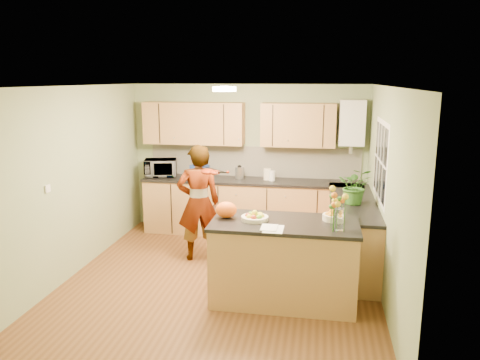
# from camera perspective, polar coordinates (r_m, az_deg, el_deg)

# --- Properties ---
(floor) EXTENTS (4.50, 4.50, 0.00)m
(floor) POSITION_cam_1_polar(r_m,az_deg,el_deg) (6.27, -2.33, -12.16)
(floor) COLOR brown
(floor) RESTS_ON ground
(ceiling) EXTENTS (4.00, 4.50, 0.02)m
(ceiling) POSITION_cam_1_polar(r_m,az_deg,el_deg) (5.70, -2.55, 11.36)
(ceiling) COLOR white
(ceiling) RESTS_ON wall_back
(wall_back) EXTENTS (4.00, 0.02, 2.50)m
(wall_back) POSITION_cam_1_polar(r_m,az_deg,el_deg) (8.03, 0.99, 2.67)
(wall_back) COLOR gray
(wall_back) RESTS_ON floor
(wall_front) EXTENTS (4.00, 0.02, 2.50)m
(wall_front) POSITION_cam_1_polar(r_m,az_deg,el_deg) (3.79, -9.79, -8.67)
(wall_front) COLOR gray
(wall_front) RESTS_ON floor
(wall_left) EXTENTS (0.02, 4.50, 2.50)m
(wall_left) POSITION_cam_1_polar(r_m,az_deg,el_deg) (6.58, -19.73, -0.21)
(wall_left) COLOR gray
(wall_left) RESTS_ON floor
(wall_right) EXTENTS (0.02, 4.50, 2.50)m
(wall_right) POSITION_cam_1_polar(r_m,az_deg,el_deg) (5.78, 17.33, -1.70)
(wall_right) COLOR gray
(wall_right) RESTS_ON floor
(back_counter) EXTENTS (3.64, 0.62, 0.94)m
(back_counter) POSITION_cam_1_polar(r_m,az_deg,el_deg) (7.89, 1.34, -3.29)
(back_counter) COLOR #B37547
(back_counter) RESTS_ON floor
(right_counter) EXTENTS (0.62, 2.24, 0.94)m
(right_counter) POSITION_cam_1_polar(r_m,az_deg,el_deg) (6.78, 13.49, -6.29)
(right_counter) COLOR #B37547
(right_counter) RESTS_ON floor
(splashback) EXTENTS (3.60, 0.02, 0.52)m
(splashback) POSITION_cam_1_polar(r_m,az_deg,el_deg) (8.01, 1.68, 2.28)
(splashback) COLOR white
(splashback) RESTS_ON back_counter
(upper_cabinets) EXTENTS (3.20, 0.34, 0.70)m
(upper_cabinets) POSITION_cam_1_polar(r_m,az_deg,el_deg) (7.81, -0.48, 6.85)
(upper_cabinets) COLOR #B37547
(upper_cabinets) RESTS_ON wall_back
(boiler) EXTENTS (0.40, 0.30, 0.86)m
(boiler) POSITION_cam_1_polar(r_m,az_deg,el_deg) (7.71, 13.49, 6.78)
(boiler) COLOR white
(boiler) RESTS_ON wall_back
(window_right) EXTENTS (0.01, 1.30, 1.05)m
(window_right) POSITION_cam_1_polar(r_m,az_deg,el_deg) (6.30, 16.76, 2.26)
(window_right) COLOR white
(window_right) RESTS_ON wall_right
(light_switch) EXTENTS (0.02, 0.09, 0.09)m
(light_switch) POSITION_cam_1_polar(r_m,az_deg,el_deg) (6.06, -22.40, -0.97)
(light_switch) COLOR white
(light_switch) RESTS_ON wall_left
(ceiling_lamp) EXTENTS (0.30, 0.30, 0.07)m
(ceiling_lamp) POSITION_cam_1_polar(r_m,az_deg,el_deg) (6.00, -1.92, 11.04)
(ceiling_lamp) COLOR #FFEABF
(ceiling_lamp) RESTS_ON ceiling
(peninsula_island) EXTENTS (1.70, 0.87, 0.97)m
(peninsula_island) POSITION_cam_1_polar(r_m,az_deg,el_deg) (5.60, 5.37, -9.82)
(peninsula_island) COLOR #B37547
(peninsula_island) RESTS_ON floor
(fruit_dish) EXTENTS (0.32, 0.32, 0.11)m
(fruit_dish) POSITION_cam_1_polar(r_m,az_deg,el_deg) (5.46, 1.81, -4.46)
(fruit_dish) COLOR beige
(fruit_dish) RESTS_ON peninsula_island
(orange_bowl) EXTENTS (0.25, 0.25, 0.14)m
(orange_bowl) POSITION_cam_1_polar(r_m,az_deg,el_deg) (5.56, 11.29, -4.25)
(orange_bowl) COLOR beige
(orange_bowl) RESTS_ON peninsula_island
(flower_vase) EXTENTS (0.28, 0.28, 0.52)m
(flower_vase) POSITION_cam_1_polar(r_m,az_deg,el_deg) (5.16, 12.04, -2.28)
(flower_vase) COLOR silver
(flower_vase) RESTS_ON peninsula_island
(orange_bag) EXTENTS (0.31, 0.28, 0.19)m
(orange_bag) POSITION_cam_1_polar(r_m,az_deg,el_deg) (5.55, -1.70, -3.64)
(orange_bag) COLOR #FF6215
(orange_bag) RESTS_ON peninsula_island
(papers) EXTENTS (0.22, 0.30, 0.01)m
(papers) POSITION_cam_1_polar(r_m,az_deg,el_deg) (5.16, 4.09, -5.95)
(papers) COLOR white
(papers) RESTS_ON peninsula_island
(violinist) EXTENTS (0.72, 0.60, 1.69)m
(violinist) POSITION_cam_1_polar(r_m,az_deg,el_deg) (6.74, -5.07, -2.78)
(violinist) COLOR #DAA385
(violinist) RESTS_ON floor
(violin) EXTENTS (0.57, 0.50, 0.14)m
(violin) POSITION_cam_1_polar(r_m,az_deg,el_deg) (6.37, -3.93, 1.02)
(violin) COLOR #581605
(violin) RESTS_ON violinist
(microwave) EXTENTS (0.61, 0.48, 0.29)m
(microwave) POSITION_cam_1_polar(r_m,az_deg,el_deg) (8.14, -9.66, 1.47)
(microwave) COLOR white
(microwave) RESTS_ON back_counter
(blue_box) EXTENTS (0.32, 0.28, 0.22)m
(blue_box) POSITION_cam_1_polar(r_m,az_deg,el_deg) (7.94, -4.94, 1.05)
(blue_box) COLOR navy
(blue_box) RESTS_ON back_counter
(kettle) EXTENTS (0.14, 0.14, 0.27)m
(kettle) POSITION_cam_1_polar(r_m,az_deg,el_deg) (7.83, -0.06, 0.94)
(kettle) COLOR #B7B7BB
(kettle) RESTS_ON back_counter
(jar_cream) EXTENTS (0.13, 0.13, 0.19)m
(jar_cream) POSITION_cam_1_polar(r_m,az_deg,el_deg) (7.78, 3.34, 0.73)
(jar_cream) COLOR beige
(jar_cream) RESTS_ON back_counter
(jar_white) EXTENTS (0.11, 0.11, 0.16)m
(jar_white) POSITION_cam_1_polar(r_m,az_deg,el_deg) (7.71, 3.92, 0.52)
(jar_white) COLOR white
(jar_white) RESTS_ON back_counter
(potted_plant) EXTENTS (0.47, 0.42, 0.50)m
(potted_plant) POSITION_cam_1_polar(r_m,az_deg,el_deg) (6.42, 13.90, -0.70)
(potted_plant) COLOR #346B23
(potted_plant) RESTS_ON right_counter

